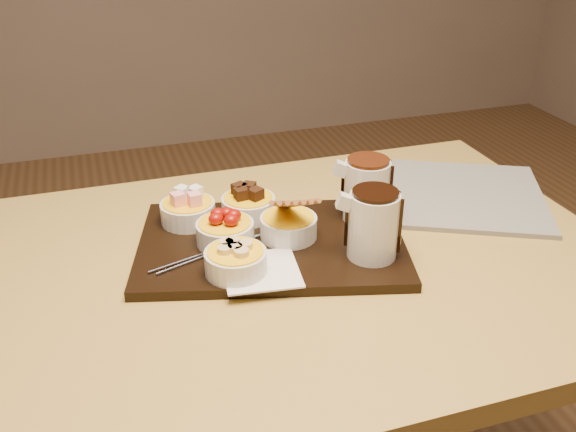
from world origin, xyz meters
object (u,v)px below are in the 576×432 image
object	(u,v)px
serving_board	(272,244)
dining_table	(276,309)
newspaper	(445,194)
pitcher_dark_chocolate	(373,226)
bowl_strawberries	(225,233)
pitcher_milk_chocolate	(367,191)

from	to	relation	value
serving_board	dining_table	bearing A→B (deg)	-82.89
newspaper	serving_board	bearing A→B (deg)	-141.17
newspaper	pitcher_dark_chocolate	bearing A→B (deg)	-116.96
serving_board	pitcher_dark_chocolate	world-z (taller)	pitcher_dark_chocolate
bowl_strawberries	dining_table	bearing A→B (deg)	-38.99
serving_board	pitcher_dark_chocolate	distance (m)	0.19
pitcher_dark_chocolate	serving_board	bearing A→B (deg)	160.02
dining_table	pitcher_dark_chocolate	size ratio (longest dim) A/B	10.61
serving_board	newspaper	world-z (taller)	serving_board
pitcher_dark_chocolate	dining_table	bearing A→B (deg)	173.98
dining_table	bowl_strawberries	distance (m)	0.16
dining_table	serving_board	bearing A→B (deg)	82.21
bowl_strawberries	newspaper	xyz separation A→B (m)	(0.48, 0.07, -0.03)
bowl_strawberries	newspaper	bearing A→B (deg)	8.87
bowl_strawberries	newspaper	distance (m)	0.48
bowl_strawberries	pitcher_dark_chocolate	distance (m)	0.25
pitcher_dark_chocolate	newspaper	size ratio (longest dim) A/B	0.29
pitcher_dark_chocolate	pitcher_milk_chocolate	bearing A→B (deg)	85.60
bowl_strawberries	pitcher_dark_chocolate	xyz separation A→B (m)	(0.22, -0.12, 0.04)
serving_board	pitcher_milk_chocolate	distance (m)	0.20
serving_board	pitcher_milk_chocolate	bearing A→B (deg)	21.80
bowl_strawberries	pitcher_milk_chocolate	world-z (taller)	pitcher_milk_chocolate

